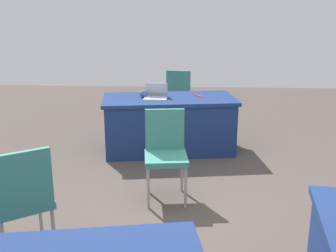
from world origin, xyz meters
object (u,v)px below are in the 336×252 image
Objects in this scene: scissors_red at (199,96)px; chair_tucked_left at (22,197)px; laptop_silver at (156,96)px; chair_near_front at (165,149)px; yarn_ball at (143,94)px; table_foreground at (169,124)px; chair_tucked_right at (179,93)px.

chair_tucked_left is at bearing -63.58° from scissors_red.
laptop_silver is (-0.82, -2.71, 0.25)m from chair_tucked_left.
chair_near_front is at bearing 13.99° from chair_tucked_left.
scissors_red is at bearing -109.42° from chair_near_front.
laptop_silver is 0.19m from yarn_ball.
chair_tucked_right is (-0.11, -1.47, 0.16)m from table_foreground.
chair_tucked_left reaches higher than yarn_ball.
laptop_silver reaches higher than yarn_ball.
yarn_ball is at bearing -99.76° from chair_tucked_right.
yarn_ball is (0.36, 0.01, 0.44)m from table_foreground.
chair_tucked_right reaches higher than table_foreground.
table_foreground is 10.90× the size of scissors_red.
chair_near_front is 0.99× the size of chair_tucked_right.
scissors_red is (-0.42, -0.12, 0.39)m from table_foreground.
table_foreground is 19.38× the size of yarn_ball.
chair_tucked_left is at bearing 77.01° from yarn_ball.
chair_tucked_left reaches higher than chair_near_front.
chair_tucked_left reaches higher than chair_tucked_right.
yarn_ball is at bearing -17.62° from laptop_silver.
chair_near_front is 5.28× the size of scissors_red.
chair_near_front is 3.02m from chair_tucked_right.
chair_tucked_right is 9.48× the size of yarn_ball.
scissors_red is (-0.38, -1.67, 0.23)m from chair_near_front.
yarn_ball reaches higher than table_foreground.
yarn_ball is (0.40, -1.54, 0.28)m from chair_near_front.
chair_tucked_right is (-0.07, -3.02, 0.01)m from chair_near_front.
scissors_red is at bearing -170.65° from yarn_ball.
chair_tucked_right is at bearing -97.96° from chair_near_front.
table_foreground is 1.56m from chair_near_front.
scissors_red is at bearing -69.07° from chair_tucked_right.
laptop_silver is at bearing -88.06° from chair_near_front.
laptop_silver is at bearing 161.48° from yarn_ball.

